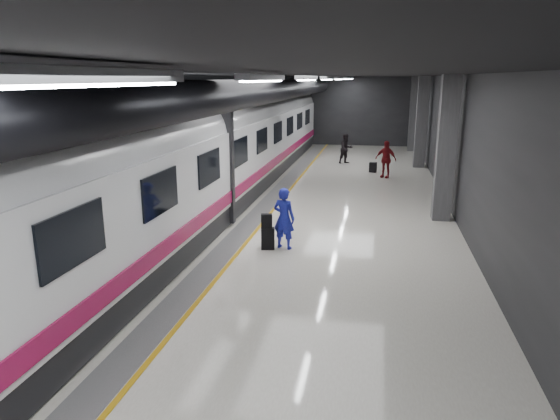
{
  "coord_description": "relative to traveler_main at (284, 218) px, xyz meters",
  "views": [
    {
      "loc": [
        2.48,
        -14.14,
        4.38
      ],
      "look_at": [
        0.24,
        -2.76,
        1.31
      ],
      "focal_mm": 32.0,
      "sensor_mm": 36.0,
      "label": 1
    }
  ],
  "objects": [
    {
      "name": "traveler_main",
      "position": [
        0.0,
        0.0,
        0.0
      ],
      "size": [
        0.68,
        0.54,
        1.64
      ],
      "primitive_type": "imported",
      "rotation": [
        0.0,
        0.0,
        2.86
      ],
      "color": "#1A32C6",
      "rests_on": "ground"
    },
    {
      "name": "ground",
      "position": [
        -0.14,
        1.75,
        -0.82
      ],
      "size": [
        40.0,
        40.0,
        0.0
      ],
      "primitive_type": "plane",
      "color": "white",
      "rests_on": "ground"
    },
    {
      "name": "shoulder_bag",
      "position": [
        -0.44,
        -0.17,
        -0.06
      ],
      "size": [
        0.31,
        0.21,
        0.38
      ],
      "primitive_type": "cube",
      "rotation": [
        0.0,
        0.0,
        0.23
      ],
      "color": "black",
      "rests_on": "suitcase_main"
    },
    {
      "name": "traveler_far_b",
      "position": [
        2.7,
        10.52,
        0.02
      ],
      "size": [
        1.06,
        0.76,
        1.68
      ],
      "primitive_type": "imported",
      "rotation": [
        0.0,
        0.0,
        -0.39
      ],
      "color": "maroon",
      "rests_on": "ground"
    },
    {
      "name": "train",
      "position": [
        -3.39,
        1.75,
        1.25
      ],
      "size": [
        3.05,
        38.0,
        4.05
      ],
      "color": "black",
      "rests_on": "ground"
    },
    {
      "name": "platform_hall",
      "position": [
        -0.43,
        2.71,
        2.72
      ],
      "size": [
        10.02,
        40.02,
        4.51
      ],
      "color": "black",
      "rests_on": "ground"
    },
    {
      "name": "suitcase_main",
      "position": [
        -0.41,
        -0.15,
        -0.53
      ],
      "size": [
        0.4,
        0.3,
        0.58
      ],
      "primitive_type": "cube",
      "rotation": [
        0.0,
        0.0,
        0.24
      ],
      "color": "black",
      "rests_on": "ground"
    },
    {
      "name": "suitcase_far",
      "position": [
        2.14,
        11.72,
        -0.58
      ],
      "size": [
        0.37,
        0.3,
        0.48
      ],
      "primitive_type": "cube",
      "rotation": [
        0.0,
        0.0,
        -0.29
      ],
      "color": "black",
      "rests_on": "ground"
    },
    {
      "name": "traveler_far_a",
      "position": [
        0.68,
        14.04,
        -0.03
      ],
      "size": [
        0.97,
        0.94,
        1.58
      ],
      "primitive_type": "imported",
      "rotation": [
        0.0,
        0.0,
        0.64
      ],
      "color": "black",
      "rests_on": "ground"
    }
  ]
}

